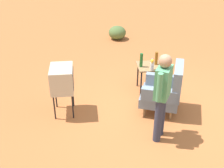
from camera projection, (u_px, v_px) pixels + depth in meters
name	position (u px, v px, depth m)	size (l,w,h in m)	color
ground_plane	(164.00, 117.00, 5.83)	(60.00, 60.00, 0.00)	#AD6033
armchair	(165.00, 90.00, 5.78)	(0.98, 0.99, 1.06)	#937047
side_table	(150.00, 69.00, 6.52)	(0.56, 0.56, 0.64)	black
tv_on_stand	(62.00, 79.00, 5.59)	(0.61, 0.46, 1.03)	black
person_standing	(162.00, 93.00, 4.82)	(0.51, 0.37, 1.64)	#2D3347
bottle_wine_green	(141.00, 60.00, 6.34)	(0.07, 0.07, 0.32)	#1E5623
bottle_tall_amber	(156.00, 58.00, 6.46)	(0.07, 0.07, 0.30)	brown
flower_vase	(152.00, 64.00, 6.20)	(0.15, 0.10, 0.27)	silver
shrub_near	(117.00, 33.00, 9.77)	(0.59, 0.59, 0.46)	#516B38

